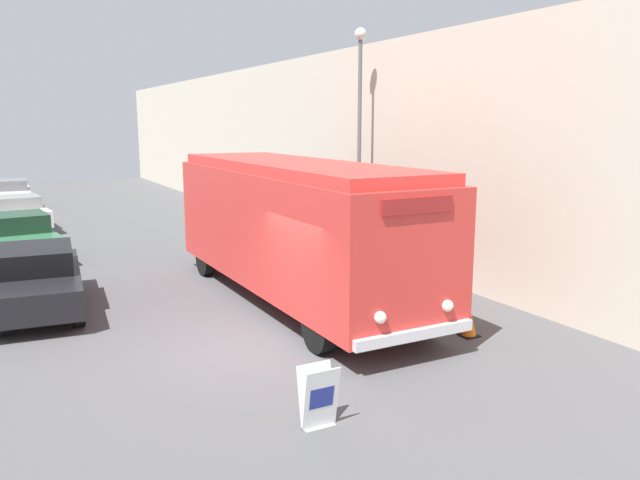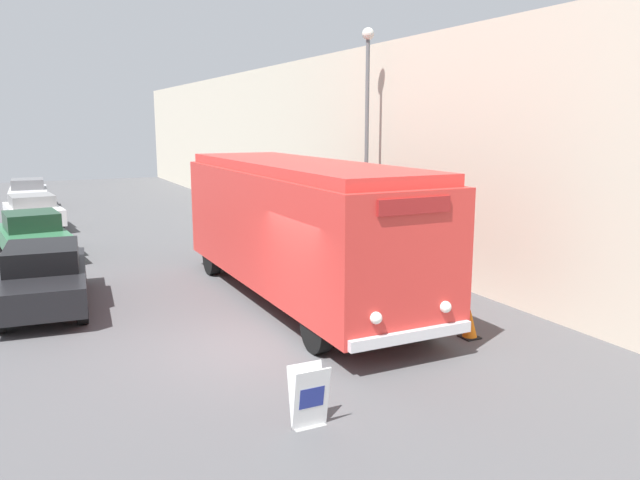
{
  "view_description": "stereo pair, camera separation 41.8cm",
  "coord_description": "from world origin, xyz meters",
  "px_view_note": "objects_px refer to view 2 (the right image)",
  "views": [
    {
      "loc": [
        -4.41,
        -10.81,
        4.35
      ],
      "look_at": [
        1.51,
        0.27,
        1.97
      ],
      "focal_mm": 35.0,
      "sensor_mm": 36.0,
      "label": 1
    },
    {
      "loc": [
        -4.04,
        -11.0,
        4.35
      ],
      "look_at": [
        1.51,
        0.27,
        1.97
      ],
      "focal_mm": 35.0,
      "sensor_mm": 36.0,
      "label": 2
    }
  ],
  "objects_px": {
    "streetlamp": "(367,116)",
    "parked_car_far": "(33,211)",
    "vintage_bus": "(298,223)",
    "parked_car_distant": "(28,193)",
    "sign_board": "(309,398)",
    "parked_car_near": "(44,276)",
    "parked_car_mid": "(33,235)",
    "traffic_cone": "(470,324)"
  },
  "relations": [
    {
      "from": "parked_car_near",
      "to": "parked_car_far",
      "type": "height_order",
      "value": "parked_car_near"
    },
    {
      "from": "parked_car_mid",
      "to": "traffic_cone",
      "type": "height_order",
      "value": "parked_car_mid"
    },
    {
      "from": "vintage_bus",
      "to": "sign_board",
      "type": "bearing_deg",
      "value": -112.92
    },
    {
      "from": "parked_car_near",
      "to": "parked_car_distant",
      "type": "xyz_separation_m",
      "value": [
        0.17,
        19.25,
        0.01
      ]
    },
    {
      "from": "vintage_bus",
      "to": "parked_car_distant",
      "type": "height_order",
      "value": "vintage_bus"
    },
    {
      "from": "sign_board",
      "to": "parked_car_near",
      "type": "distance_m",
      "value": 8.72
    },
    {
      "from": "sign_board",
      "to": "traffic_cone",
      "type": "distance_m",
      "value": 4.98
    },
    {
      "from": "sign_board",
      "to": "parked_car_distant",
      "type": "xyz_separation_m",
      "value": [
        -2.95,
        27.38,
        0.33
      ]
    },
    {
      "from": "parked_car_near",
      "to": "parked_car_mid",
      "type": "xyz_separation_m",
      "value": [
        -0.03,
        6.15,
        -0.0
      ]
    },
    {
      "from": "traffic_cone",
      "to": "parked_car_near",
      "type": "bearing_deg",
      "value": 141.28
    },
    {
      "from": "streetlamp",
      "to": "sign_board",
      "type": "bearing_deg",
      "value": -124.51
    },
    {
      "from": "parked_car_far",
      "to": "parked_car_distant",
      "type": "height_order",
      "value": "parked_car_distant"
    },
    {
      "from": "parked_car_distant",
      "to": "traffic_cone",
      "type": "xyz_separation_m",
      "value": [
        7.52,
        -25.41,
        -0.48
      ]
    },
    {
      "from": "sign_board",
      "to": "parked_car_distant",
      "type": "relative_size",
      "value": 0.21
    },
    {
      "from": "vintage_bus",
      "to": "parked_car_near",
      "type": "bearing_deg",
      "value": 160.31
    },
    {
      "from": "parked_car_near",
      "to": "streetlamp",
      "type": "bearing_deg",
      "value": 10.58
    },
    {
      "from": "vintage_bus",
      "to": "traffic_cone",
      "type": "xyz_separation_m",
      "value": [
        1.99,
        -4.12,
        -1.63
      ]
    },
    {
      "from": "vintage_bus",
      "to": "sign_board",
      "type": "relative_size",
      "value": 10.76
    },
    {
      "from": "streetlamp",
      "to": "parked_car_far",
      "type": "bearing_deg",
      "value": 128.59
    },
    {
      "from": "streetlamp",
      "to": "vintage_bus",
      "type": "bearing_deg",
      "value": -141.13
    },
    {
      "from": "vintage_bus",
      "to": "parked_car_near",
      "type": "height_order",
      "value": "vintage_bus"
    },
    {
      "from": "parked_car_distant",
      "to": "parked_car_mid",
      "type": "bearing_deg",
      "value": -88.85
    },
    {
      "from": "parked_car_far",
      "to": "traffic_cone",
      "type": "xyz_separation_m",
      "value": [
        7.52,
        -18.51,
        -0.43
      ]
    },
    {
      "from": "streetlamp",
      "to": "parked_car_distant",
      "type": "bearing_deg",
      "value": 116.48
    },
    {
      "from": "parked_car_far",
      "to": "parked_car_distant",
      "type": "bearing_deg",
      "value": 84.43
    },
    {
      "from": "streetlamp",
      "to": "traffic_cone",
      "type": "height_order",
      "value": "streetlamp"
    },
    {
      "from": "sign_board",
      "to": "parked_car_mid",
      "type": "relative_size",
      "value": 0.22
    },
    {
      "from": "streetlamp",
      "to": "parked_car_near",
      "type": "bearing_deg",
      "value": -174.61
    },
    {
      "from": "vintage_bus",
      "to": "parked_car_far",
      "type": "bearing_deg",
      "value": 111.03
    },
    {
      "from": "parked_car_near",
      "to": "parked_car_mid",
      "type": "bearing_deg",
      "value": 95.49
    },
    {
      "from": "parked_car_far",
      "to": "streetlamp",
      "type": "bearing_deg",
      "value": -56.95
    },
    {
      "from": "sign_board",
      "to": "parked_car_mid",
      "type": "distance_m",
      "value": 14.63
    },
    {
      "from": "sign_board",
      "to": "parked_car_far",
      "type": "relative_size",
      "value": 0.22
    },
    {
      "from": "streetlamp",
      "to": "parked_car_far",
      "type": "xyz_separation_m",
      "value": [
        -9.15,
        11.47,
        -3.81
      ]
    },
    {
      "from": "streetlamp",
      "to": "traffic_cone",
      "type": "relative_size",
      "value": 11.84
    },
    {
      "from": "streetlamp",
      "to": "parked_car_mid",
      "type": "relative_size",
      "value": 1.7
    },
    {
      "from": "streetlamp",
      "to": "parked_car_mid",
      "type": "bearing_deg",
      "value": 150.57
    },
    {
      "from": "vintage_bus",
      "to": "parked_car_mid",
      "type": "relative_size",
      "value": 2.36
    },
    {
      "from": "parked_car_near",
      "to": "parked_car_mid",
      "type": "distance_m",
      "value": 6.15
    },
    {
      "from": "sign_board",
      "to": "streetlamp",
      "type": "relative_size",
      "value": 0.13
    },
    {
      "from": "parked_car_distant",
      "to": "vintage_bus",
      "type": "bearing_deg",
      "value": -73.4
    },
    {
      "from": "parked_car_near",
      "to": "traffic_cone",
      "type": "xyz_separation_m",
      "value": [
        7.69,
        -6.16,
        -0.47
      ]
    }
  ]
}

